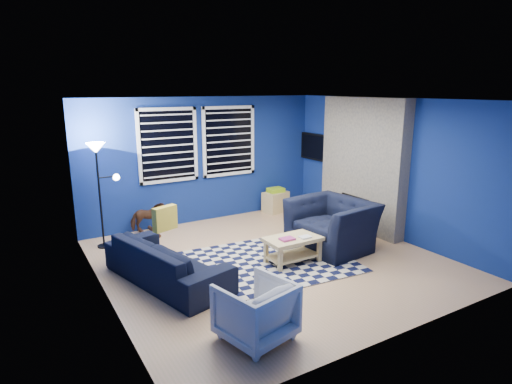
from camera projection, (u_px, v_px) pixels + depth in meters
floor at (271, 260)px, 6.80m from camera, size 5.00×5.00×0.00m
ceiling at (272, 100)px, 6.20m from camera, size 5.00×5.00×0.00m
wall_back at (204, 160)px, 8.59m from camera, size 5.00×0.00×5.00m
wall_left at (101, 206)px, 5.26m from camera, size 0.00×5.00×5.00m
wall_right at (387, 168)px, 7.74m from camera, size 0.00×5.00×5.00m
fireplace at (362, 167)px, 8.10m from camera, size 0.65×2.00×2.50m
window_left at (168, 146)px, 8.10m from camera, size 1.17×0.06×1.42m
window_right at (229, 141)px, 8.74m from camera, size 1.17×0.06×1.42m
tv at (316, 147)px, 9.35m from camera, size 0.07×1.00×0.58m
rug at (268, 262)px, 6.72m from camera, size 2.67×2.21×0.02m
sofa at (167, 261)px, 5.99m from camera, size 2.22×1.32×0.61m
armchair_big at (332, 225)px, 7.20m from camera, size 1.41×1.27×0.83m
armchair_bent at (256, 311)px, 4.60m from camera, size 0.86×0.87×0.66m
rocking_horse at (148, 217)px, 7.92m from camera, size 0.28×0.62×0.52m
coffee_table at (293, 244)px, 6.63m from camera, size 0.88×0.51×0.44m
cabinet at (276, 201)px, 9.40m from camera, size 0.60×0.47×0.53m
floor_lamp at (98, 163)px, 7.03m from camera, size 0.49×0.30×1.79m
throw_pillow at (165, 218)px, 6.32m from camera, size 0.40×0.23×0.36m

